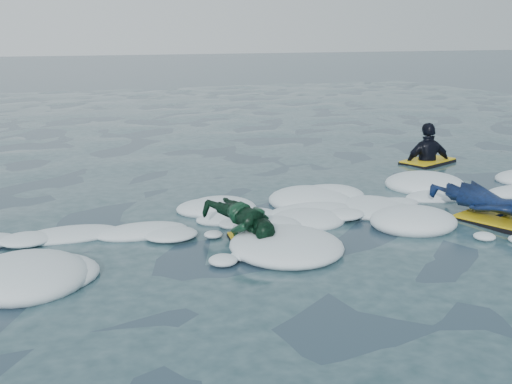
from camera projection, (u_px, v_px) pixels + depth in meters
ground at (327, 253)px, 7.11m from camera, size 120.00×120.00×0.00m
foam_band at (289, 227)px, 8.04m from camera, size 12.00×3.10×0.30m
prone_woman_unit at (492, 205)px, 8.23m from camera, size 1.00×1.78×0.44m
prone_child_unit at (245, 222)px, 7.47m from camera, size 0.75×1.26×0.46m
waiting_rider_unit at (427, 166)px, 11.86m from camera, size 1.22×0.95×1.62m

